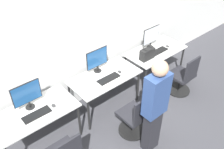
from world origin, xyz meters
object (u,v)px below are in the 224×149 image
keyboard_left (37,115)px  mouse_center (120,72)px  office_chair_center (135,118)px  monitor_right (151,36)px  mouse_right (168,46)px  monitor_left (27,95)px  office_chair_right (183,78)px  mouse_left (54,105)px  monitor_center (97,59)px  keyboard_center (109,79)px  keyboard_right (159,51)px  person_center (155,105)px  handbag (147,54)px

keyboard_left → mouse_center: (1.64, -0.00, 0.01)m
office_chair_center → monitor_right: (1.41, 1.01, 0.62)m
mouse_right → monitor_left: bearing=176.1°
office_chair_right → mouse_right: bearing=71.4°
office_chair_center → monitor_right: size_ratio=1.92×
mouse_left → office_chair_center: 1.34m
keyboard_left → monitor_center: size_ratio=0.94×
keyboard_left → mouse_right: mouse_right is taller
mouse_center → office_chair_right: bearing=-27.6°
keyboard_center → keyboard_right: 1.36m
person_center → office_chair_right: 1.69m
monitor_left → keyboard_right: size_ratio=1.07×
monitor_center → person_center: 1.42m
keyboard_center → office_chair_center: (-0.04, -0.74, -0.37)m
monitor_left → handbag: 2.36m
keyboard_left → mouse_center: 1.64m
monitor_right → mouse_right: bearing=-39.0°
keyboard_left → mouse_center: mouse_center is taller
mouse_right → office_chair_right: 0.76m
mouse_left → person_center: person_center is taller
keyboard_left → mouse_left: 0.28m
keyboard_left → mouse_right: bearing=0.3°
monitor_center → mouse_right: size_ratio=5.06×
keyboard_left → mouse_left: bearing=0.2°
person_center → handbag: 1.53m
mouse_right → mouse_left: bearing=-179.7°
monitor_right → office_chair_right: (0.08, -0.86, -0.62)m
keyboard_left → keyboard_right: (2.73, 0.01, 0.00)m
mouse_left → office_chair_right: bearing=-13.7°
keyboard_right → mouse_center: bearing=-179.2°
keyboard_center → office_chair_center: bearing=-93.4°
office_chair_center → office_chair_right: 1.49m
keyboard_left → keyboard_center: 1.36m
monitor_center → keyboard_right: size_ratio=1.07×
keyboard_center → mouse_right: 1.65m
monitor_left → handbag: (2.35, -0.23, -0.14)m
keyboard_center → keyboard_right: (1.36, 0.04, 0.00)m
monitor_left → person_center: (1.30, -1.35, -0.05)m
keyboard_center → person_center: 1.12m
monitor_left → monitor_center: (1.36, 0.07, 0.00)m
keyboard_right → handbag: (-0.38, -0.03, 0.11)m
mouse_center → monitor_left: bearing=172.4°
monitor_left → mouse_right: monitor_left is taller
mouse_left → office_chair_right: (2.52, -0.61, -0.38)m
monitor_center → monitor_right: 1.36m
monitor_center → office_chair_right: 1.81m
mouse_left → keyboard_right: size_ratio=0.21×
monitor_center → person_center: (-0.06, -1.42, -0.05)m
person_center → mouse_right: person_center is taller
mouse_right → monitor_center: bearing=170.4°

